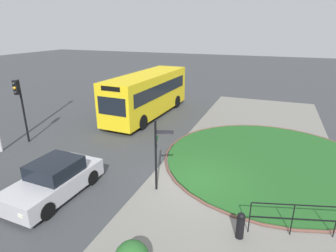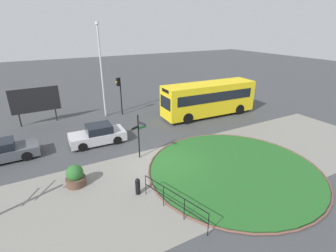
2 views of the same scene
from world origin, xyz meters
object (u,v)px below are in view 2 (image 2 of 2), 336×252
(bollard_foreground, at_px, (138,186))
(bus_yellow, at_px, (209,98))
(lamppost_tall, at_px, (101,69))
(signpost_directional, at_px, (139,134))
(car_near_lane, at_px, (1,152))
(car_far_lane, at_px, (98,135))
(billboard_left, at_px, (35,101))
(traffic_light_near, at_px, (119,88))
(planter_near_signpost, at_px, (75,176))

(bollard_foreground, xyz_separation_m, bus_yellow, (10.79, 8.25, 1.21))
(bus_yellow, height_order, lamppost_tall, lamppost_tall)
(signpost_directional, xyz_separation_m, car_near_lane, (-7.94, 4.01, -1.13))
(lamppost_tall, bearing_deg, car_far_lane, -110.99)
(signpost_directional, distance_m, car_far_lane, 4.19)
(bollard_foreground, height_order, billboard_left, billboard_left)
(bus_yellow, height_order, car_far_lane, bus_yellow)
(bus_yellow, height_order, traffic_light_near, traffic_light_near)
(car_near_lane, bearing_deg, traffic_light_near, 26.70)
(traffic_light_near, distance_m, lamppost_tall, 2.37)
(bus_yellow, xyz_separation_m, billboard_left, (-14.56, 5.48, 0.44))
(car_near_lane, xyz_separation_m, car_far_lane, (6.13, -0.38, 0.03))
(signpost_directional, xyz_separation_m, traffic_light_near, (1.81, 9.01, 0.93))
(bollard_foreground, xyz_separation_m, billboard_left, (-3.77, 13.74, 1.65))
(lamppost_tall, bearing_deg, traffic_light_near, -13.06)
(planter_near_signpost, bearing_deg, bollard_foreground, -41.70)
(signpost_directional, bearing_deg, bollard_foreground, -114.64)
(car_far_lane, distance_m, lamppost_tall, 7.26)
(bus_yellow, bearing_deg, signpost_directional, 30.02)
(signpost_directional, height_order, lamppost_tall, lamppost_tall)
(bollard_foreground, distance_m, car_near_lane, 9.84)
(signpost_directional, distance_m, planter_near_signpost, 4.60)
(bus_yellow, bearing_deg, billboard_left, -17.85)
(bus_yellow, height_order, planter_near_signpost, bus_yellow)
(car_far_lane, distance_m, planter_near_signpost, 5.38)
(car_near_lane, xyz_separation_m, traffic_light_near, (9.75, 5.00, 2.06))
(bollard_foreground, height_order, traffic_light_near, traffic_light_near)
(car_near_lane, relative_size, billboard_left, 1.10)
(bollard_foreground, distance_m, traffic_light_near, 13.18)
(signpost_directional, relative_size, planter_near_signpost, 2.45)
(lamppost_tall, distance_m, planter_near_signpost, 12.16)
(lamppost_tall, relative_size, planter_near_signpost, 6.88)
(traffic_light_near, bearing_deg, car_near_lane, 16.72)
(car_far_lane, height_order, traffic_light_near, traffic_light_near)
(car_near_lane, xyz_separation_m, billboard_left, (2.55, 6.20, 1.51))
(billboard_left, bearing_deg, traffic_light_near, -11.52)
(car_near_lane, xyz_separation_m, lamppost_tall, (8.33, 5.33, 3.92))
(car_near_lane, bearing_deg, billboard_left, 67.14)
(bus_yellow, xyz_separation_m, car_near_lane, (-17.12, -0.72, -1.07))
(bus_yellow, relative_size, billboard_left, 2.33)
(billboard_left, xyz_separation_m, planter_near_signpost, (1.10, -11.36, -1.57))
(bus_yellow, xyz_separation_m, lamppost_tall, (-8.79, 4.62, 2.85))
(traffic_light_near, relative_size, lamppost_tall, 0.43)
(signpost_directional, xyz_separation_m, lamppost_tall, (0.38, 9.34, 2.79))
(bus_yellow, relative_size, car_far_lane, 2.29)
(bus_yellow, relative_size, car_near_lane, 2.13)
(car_far_lane, bearing_deg, bus_yellow, -172.27)
(signpost_directional, distance_m, traffic_light_near, 9.24)
(bollard_foreground, relative_size, lamppost_tall, 0.11)
(planter_near_signpost, bearing_deg, signpost_directional, 15.03)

